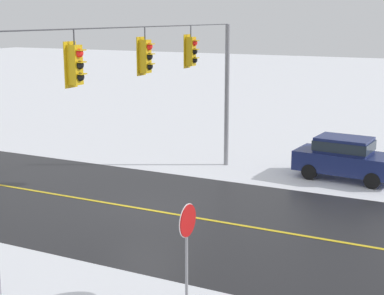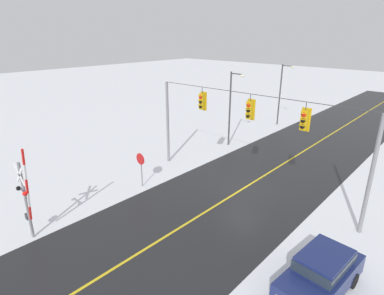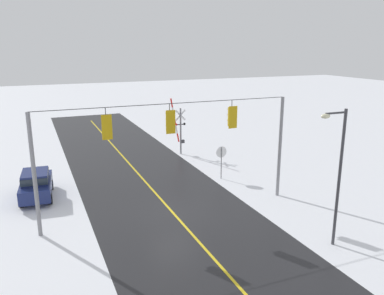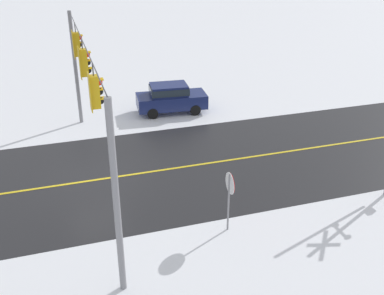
% 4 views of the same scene
% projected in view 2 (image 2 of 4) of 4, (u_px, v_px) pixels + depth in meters
% --- Properties ---
extents(ground_plane, '(160.00, 160.00, 0.00)m').
position_uv_depth(ground_plane, '(243.00, 189.00, 20.35)').
color(ground_plane, white).
extents(road_asphalt, '(9.00, 80.00, 0.01)m').
position_uv_depth(road_asphalt, '(286.00, 162.00, 24.52)').
color(road_asphalt, black).
rests_on(road_asphalt, ground).
extents(lane_centre_line, '(0.14, 72.00, 0.01)m').
position_uv_depth(lane_centre_line, '(286.00, 162.00, 24.51)').
color(lane_centre_line, gold).
rests_on(lane_centre_line, ground).
extents(signal_span, '(14.20, 0.47, 6.22)m').
position_uv_depth(signal_span, '(247.00, 126.00, 18.90)').
color(signal_span, gray).
rests_on(signal_span, ground).
extents(stop_sign, '(0.80, 0.09, 2.35)m').
position_uv_depth(stop_sign, '(141.00, 162.00, 20.10)').
color(stop_sign, gray).
rests_on(stop_sign, ground).
extents(railroad_crossing, '(1.40, 0.31, 4.88)m').
position_uv_depth(railroad_crossing, '(25.00, 196.00, 14.69)').
color(railroad_crossing, gray).
rests_on(railroad_crossing, ground).
extents(parked_car_navy, '(2.10, 4.31, 1.74)m').
position_uv_depth(parked_car_navy, '(321.00, 272.00, 11.93)').
color(parked_car_navy, navy).
rests_on(parked_car_navy, ground).
extents(streetlamp_near, '(1.39, 0.28, 6.50)m').
position_uv_depth(streetlamp_near, '(232.00, 102.00, 26.93)').
color(streetlamp_near, '#38383D').
rests_on(streetlamp_near, ground).
extents(streetlamp_far, '(1.39, 0.28, 6.50)m').
position_uv_depth(streetlamp_far, '(282.00, 89.00, 33.27)').
color(streetlamp_far, '#38383D').
rests_on(streetlamp_far, ground).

